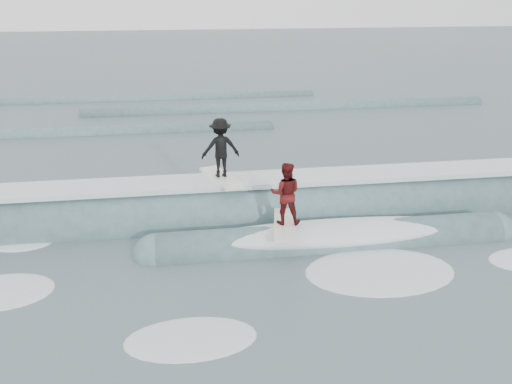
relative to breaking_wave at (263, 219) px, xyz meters
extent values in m
plane|color=#384752|center=(-0.30, -2.87, -0.04)|extent=(160.00, 160.00, 0.00)
cylinder|color=#3D6067|center=(-0.30, 0.36, -0.04)|extent=(19.68, 2.06, 2.06)
cylinder|color=#3D6067|center=(1.50, -1.84, -0.04)|extent=(9.00, 1.14, 1.14)
sphere|color=#3D6067|center=(-3.00, -1.84, -0.04)|extent=(1.14, 1.14, 1.14)
sphere|color=#3D6067|center=(6.00, -1.84, -0.04)|extent=(1.14, 1.14, 1.14)
cube|color=white|center=(-0.30, 0.36, 1.06)|extent=(18.00, 1.30, 0.14)
ellipsoid|color=white|center=(1.50, -1.84, 0.26)|extent=(7.60, 1.30, 0.60)
cube|color=white|center=(-1.13, 0.36, 1.18)|extent=(1.10, 2.07, 0.10)
imported|color=black|center=(-1.13, 0.36, 2.05)|extent=(1.11, 0.71, 1.64)
cube|color=silver|center=(0.25, -1.84, 0.58)|extent=(0.93, 2.07, 0.10)
imported|color=#480D0D|center=(0.25, -1.84, 1.42)|extent=(0.87, 0.74, 1.58)
ellipsoid|color=white|center=(-6.45, -0.38, -0.04)|extent=(1.74, 1.19, 0.10)
ellipsoid|color=white|center=(-2.33, -5.50, -0.04)|extent=(2.08, 1.42, 0.10)
ellipsoid|color=white|center=(2.17, -3.48, -0.04)|extent=(3.14, 2.14, 0.10)
ellipsoid|color=white|center=(-6.33, -3.07, -0.04)|extent=(2.41, 1.65, 0.10)
cylinder|color=#3D6067|center=(-8.61, 11.13, -0.04)|extent=(22.00, 0.70, 0.70)
cylinder|color=#3D6067|center=(4.12, 15.13, -0.04)|extent=(22.00, 0.80, 0.80)
cylinder|color=#3D6067|center=(-4.61, 19.13, -0.04)|extent=(22.00, 0.60, 0.60)
camera|label=1|loc=(-2.59, -14.75, 6.22)|focal=40.00mm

